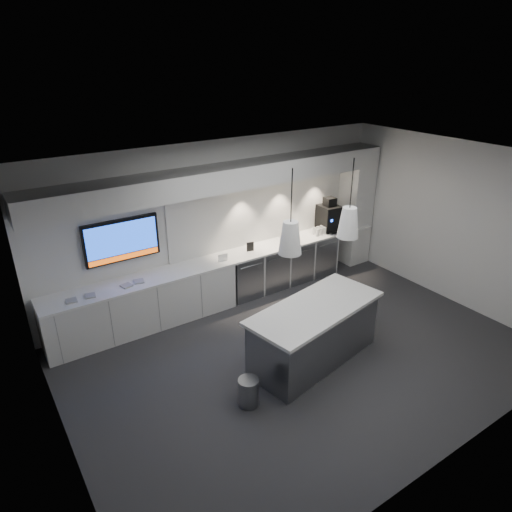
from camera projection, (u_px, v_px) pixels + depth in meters
floor at (303, 355)px, 7.21m from camera, size 7.00×7.00×0.00m
ceiling at (312, 167)px, 5.98m from camera, size 7.00×7.00×0.00m
wall_back at (221, 221)px, 8.49m from camera, size 7.00×0.00×7.00m
wall_front at (462, 358)px, 4.70m from camera, size 7.00×0.00×7.00m
wall_left at (51, 350)px, 4.82m from camera, size 0.00×7.00×7.00m
wall_right at (454, 223)px, 8.37m from camera, size 0.00×7.00×7.00m
back_counter at (231, 257)px, 8.50m from camera, size 6.80×0.65×0.04m
left_base_cabinets at (144, 304)px, 7.80m from camera, size 3.30×0.63×0.86m
fridge_unit_a at (242, 276)px, 8.81m from camera, size 0.60×0.61×0.85m
fridge_unit_b at (269, 268)px, 9.13m from camera, size 0.60×0.61×0.85m
fridge_unit_c at (294, 260)px, 9.45m from camera, size 0.60×0.61×0.85m
fridge_unit_d at (317, 254)px, 9.77m from camera, size 0.60×0.61×0.85m
backsplash at (274, 207)px, 9.06m from camera, size 4.60×0.03×1.30m
soffit at (228, 177)px, 7.89m from camera, size 6.90×0.60×0.40m
column at (355, 206)px, 9.97m from camera, size 0.55×0.55×2.60m
wall_tv at (122, 240)px, 7.46m from camera, size 1.25×0.07×0.72m
island at (314, 333)px, 6.94m from camera, size 2.35×1.34×0.94m
bin at (249, 392)px, 6.13m from camera, size 0.30×0.30×0.40m
coffee_machine at (329, 217)px, 9.62m from camera, size 0.43×0.59×0.71m
sign_black at (250, 247)px, 8.67m from camera, size 0.14×0.05×0.18m
sign_white at (223, 257)px, 8.26m from camera, size 0.18×0.04×0.14m
cup_cluster at (319, 231)px, 9.49m from camera, size 0.27×0.17×0.15m
tray_a at (71, 301)px, 6.95m from camera, size 0.17×0.17×0.02m
tray_b at (90, 296)px, 7.09m from camera, size 0.19×0.19×0.02m
tray_c at (127, 286)px, 7.40m from camera, size 0.19×0.19×0.02m
tray_d at (139, 281)px, 7.53m from camera, size 0.19×0.19×0.02m
pendant_left at (290, 238)px, 5.98m from camera, size 0.31×0.31×1.15m
pendant_right at (349, 222)px, 6.51m from camera, size 0.31×0.31×1.15m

